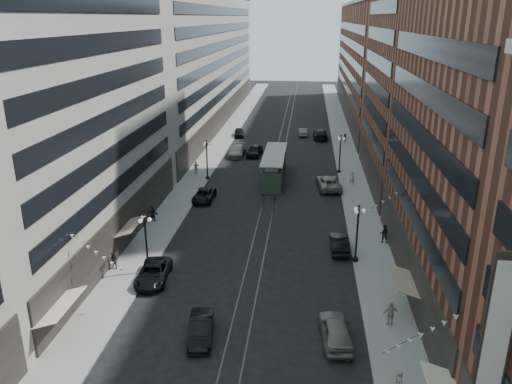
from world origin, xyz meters
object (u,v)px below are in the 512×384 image
at_px(car_10, 339,243).
at_px(pedestrian_4, 399,384).
at_px(lamppost_sw_far, 146,241).
at_px(car_14, 303,132).
at_px(car_8, 237,151).
at_px(car_12, 320,134).
at_px(pedestrian_6, 196,168).
at_px(lamppost_sw_mid, 207,158).
at_px(pedestrian_5, 153,214).
at_px(pedestrian_8, 352,178).
at_px(car_11, 329,183).
at_px(lamppost_se_mid, 340,153).
at_px(car_9, 239,132).
at_px(car_7, 204,195).
at_px(pedestrian_2, 114,261).
at_px(pedestrian_9, 345,138).
at_px(car_13, 255,151).
at_px(car_5, 201,329).
at_px(pedestrian_7, 384,234).
at_px(car_2, 153,273).
at_px(lamppost_se_far, 357,232).
at_px(streetcar, 274,167).
at_px(car_4, 336,330).
at_px(pedestrian_extra_0, 391,314).

bearing_deg(car_10, pedestrian_4, 96.00).
relative_size(lamppost_sw_far, car_14, 1.27).
xyz_separation_m(car_8, car_10, (14.64, -33.62, -0.05)).
xyz_separation_m(car_12, pedestrian_6, (-18.11, -24.58, 0.20)).
height_order(lamppost_sw_mid, car_12, lamppost_sw_mid).
height_order(car_10, pedestrian_5, pedestrian_5).
bearing_deg(lamppost_sw_far, pedestrian_8, 53.25).
relative_size(car_11, pedestrian_5, 3.60).
bearing_deg(lamppost_sw_mid, lamppost_se_mid, 15.20).
bearing_deg(car_10, car_9, -72.19).
height_order(lamppost_sw_mid, car_7, lamppost_sw_mid).
distance_m(pedestrian_2, car_8, 40.13).
xyz_separation_m(pedestrian_4, pedestrian_9, (0.91, 63.51, -0.05)).
relative_size(car_8, car_11, 0.94).
height_order(car_8, car_12, car_12).
distance_m(car_10, car_13, 35.98).
xyz_separation_m(car_5, pedestrian_7, (14.95, 17.23, 0.33)).
height_order(lamppost_sw_mid, car_2, lamppost_sw_mid).
bearing_deg(car_8, car_9, 98.32).
height_order(car_8, pedestrian_5, pedestrian_5).
distance_m(lamppost_se_far, car_2, 18.45).
height_order(streetcar, pedestrian_2, streetcar).
distance_m(lamppost_se_mid, pedestrian_7, 23.90).
relative_size(pedestrian_2, car_13, 0.31).
relative_size(car_4, pedestrian_5, 2.95).
xyz_separation_m(lamppost_se_far, pedestrian_4, (1.07, -17.42, -2.07)).
distance_m(car_4, car_13, 49.68).
bearing_deg(pedestrian_2, car_9, 94.13).
bearing_deg(car_5, lamppost_sw_far, 118.95).
bearing_deg(pedestrian_6, lamppost_se_far, 108.32).
distance_m(lamppost_sw_far, car_9, 53.99).
bearing_deg(lamppost_sw_far, lamppost_se_far, 12.26).
relative_size(car_2, car_14, 1.24).
height_order(car_7, car_9, car_9).
bearing_deg(lamppost_sw_mid, pedestrian_9, 48.57).
bearing_deg(car_7, lamppost_sw_mid, 100.13).
bearing_deg(car_14, car_4, 91.53).
distance_m(lamppost_sw_mid, car_9, 27.05).
xyz_separation_m(car_13, car_14, (7.62, 15.43, -0.17)).
bearing_deg(car_12, car_4, 88.02).
distance_m(car_10, pedestrian_5, 20.73).
bearing_deg(car_14, pedestrian_extra_0, 95.39).
height_order(pedestrian_2, pedestrian_5, pedestrian_5).
height_order(pedestrian_2, car_9, pedestrian_2).
height_order(pedestrian_6, pedestrian_extra_0, same).
relative_size(pedestrian_4, pedestrian_6, 0.93).
distance_m(car_5, pedestrian_4, 13.66).
bearing_deg(car_4, lamppost_sw_far, -32.89).
distance_m(lamppost_sw_mid, car_2, 28.37).
distance_m(car_11, pedestrian_7, 17.16).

